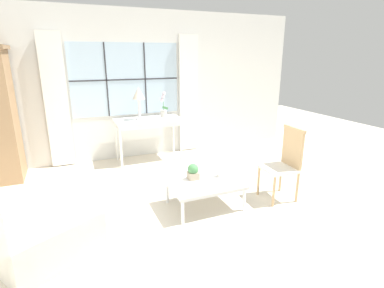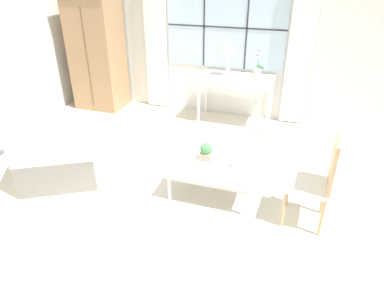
{
  "view_description": "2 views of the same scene",
  "coord_description": "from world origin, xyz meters",
  "px_view_note": "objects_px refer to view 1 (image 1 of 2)",
  "views": [
    {
      "loc": [
        -1.08,
        -2.79,
        1.98
      ],
      "look_at": [
        0.31,
        0.52,
        0.91
      ],
      "focal_mm": 28.0,
      "sensor_mm": 36.0,
      "label": 1
    },
    {
      "loc": [
        1.33,
        -2.8,
        2.48
      ],
      "look_at": [
        0.32,
        0.26,
        0.77
      ],
      "focal_mm": 32.0,
      "sensor_mm": 36.0,
      "label": 2
    }
  ],
  "objects_px": {
    "table_lamp": "(139,95)",
    "potted_orchid": "(163,108)",
    "potted_plant_small": "(193,171)",
    "armchair_upholstered": "(39,231)",
    "side_chair_wooden": "(286,160)",
    "console_table": "(148,123)",
    "pillar_candle": "(220,172)",
    "coffee_table": "(205,184)"
  },
  "relations": [
    {
      "from": "table_lamp",
      "to": "potted_orchid",
      "type": "relative_size",
      "value": 1.24
    },
    {
      "from": "potted_orchid",
      "to": "potted_plant_small",
      "type": "bearing_deg",
      "value": -97.08
    },
    {
      "from": "potted_orchid",
      "to": "armchair_upholstered",
      "type": "height_order",
      "value": "potted_orchid"
    },
    {
      "from": "potted_orchid",
      "to": "armchair_upholstered",
      "type": "relative_size",
      "value": 0.39
    },
    {
      "from": "table_lamp",
      "to": "potted_plant_small",
      "type": "relative_size",
      "value": 2.78
    },
    {
      "from": "armchair_upholstered",
      "to": "side_chair_wooden",
      "type": "distance_m",
      "value": 3.15
    },
    {
      "from": "console_table",
      "to": "pillar_candle",
      "type": "xyz_separation_m",
      "value": [
        0.44,
        -2.1,
        -0.29
      ]
    },
    {
      "from": "armchair_upholstered",
      "to": "potted_plant_small",
      "type": "bearing_deg",
      "value": 11.91
    },
    {
      "from": "armchair_upholstered",
      "to": "table_lamp",
      "type": "bearing_deg",
      "value": 55.98
    },
    {
      "from": "potted_orchid",
      "to": "coffee_table",
      "type": "bearing_deg",
      "value": -93.65
    },
    {
      "from": "table_lamp",
      "to": "armchair_upholstered",
      "type": "distance_m",
      "value": 3.09
    },
    {
      "from": "side_chair_wooden",
      "to": "pillar_candle",
      "type": "height_order",
      "value": "side_chair_wooden"
    },
    {
      "from": "armchair_upholstered",
      "to": "side_chair_wooden",
      "type": "height_order",
      "value": "side_chair_wooden"
    },
    {
      "from": "armchair_upholstered",
      "to": "console_table",
      "type": "bearing_deg",
      "value": 53.53
    },
    {
      "from": "side_chair_wooden",
      "to": "pillar_candle",
      "type": "relative_size",
      "value": 7.2
    },
    {
      "from": "console_table",
      "to": "potted_plant_small",
      "type": "distance_m",
      "value": 2.05
    },
    {
      "from": "console_table",
      "to": "table_lamp",
      "type": "distance_m",
      "value": 0.56
    },
    {
      "from": "potted_plant_small",
      "to": "armchair_upholstered",
      "type": "bearing_deg",
      "value": -168.09
    },
    {
      "from": "table_lamp",
      "to": "armchair_upholstered",
      "type": "xyz_separation_m",
      "value": [
        -1.64,
        -2.42,
        -0.99
      ]
    },
    {
      "from": "potted_orchid",
      "to": "pillar_candle",
      "type": "distance_m",
      "value": 2.23
    },
    {
      "from": "side_chair_wooden",
      "to": "potted_plant_small",
      "type": "distance_m",
      "value": 1.31
    },
    {
      "from": "console_table",
      "to": "coffee_table",
      "type": "xyz_separation_m",
      "value": [
        0.19,
        -2.15,
        -0.39
      ]
    },
    {
      "from": "table_lamp",
      "to": "armchair_upholstered",
      "type": "height_order",
      "value": "table_lamp"
    },
    {
      "from": "potted_orchid",
      "to": "potted_plant_small",
      "type": "distance_m",
      "value": 2.16
    },
    {
      "from": "coffee_table",
      "to": "pillar_candle",
      "type": "distance_m",
      "value": 0.28
    },
    {
      "from": "potted_orchid",
      "to": "pillar_candle",
      "type": "xyz_separation_m",
      "value": [
        0.11,
        -2.16,
        -0.55
      ]
    },
    {
      "from": "armchair_upholstered",
      "to": "coffee_table",
      "type": "xyz_separation_m",
      "value": [
        1.98,
        0.27,
        0.06
      ]
    },
    {
      "from": "potted_orchid",
      "to": "pillar_candle",
      "type": "height_order",
      "value": "potted_orchid"
    },
    {
      "from": "pillar_candle",
      "to": "potted_orchid",
      "type": "bearing_deg",
      "value": 93.01
    },
    {
      "from": "console_table",
      "to": "potted_plant_small",
      "type": "bearing_deg",
      "value": -88.01
    },
    {
      "from": "console_table",
      "to": "armchair_upholstered",
      "type": "xyz_separation_m",
      "value": [
        -1.79,
        -2.42,
        -0.45
      ]
    },
    {
      "from": "console_table",
      "to": "coffee_table",
      "type": "distance_m",
      "value": 2.2
    },
    {
      "from": "side_chair_wooden",
      "to": "console_table",
      "type": "bearing_deg",
      "value": 119.96
    },
    {
      "from": "potted_orchid",
      "to": "armchair_upholstered",
      "type": "xyz_separation_m",
      "value": [
        -2.12,
        -2.48,
        -0.71
      ]
    },
    {
      "from": "console_table",
      "to": "coffee_table",
      "type": "bearing_deg",
      "value": -84.98
    },
    {
      "from": "potted_plant_small",
      "to": "pillar_candle",
      "type": "relative_size",
      "value": 1.52
    },
    {
      "from": "coffee_table",
      "to": "pillar_candle",
      "type": "xyz_separation_m",
      "value": [
        0.25,
        0.05,
        0.1
      ]
    },
    {
      "from": "table_lamp",
      "to": "potted_plant_small",
      "type": "distance_m",
      "value": 2.19
    },
    {
      "from": "table_lamp",
      "to": "side_chair_wooden",
      "type": "distance_m",
      "value": 2.86
    },
    {
      "from": "armchair_upholstered",
      "to": "pillar_candle",
      "type": "relative_size",
      "value": 8.65
    },
    {
      "from": "console_table",
      "to": "side_chair_wooden",
      "type": "relative_size",
      "value": 1.21
    },
    {
      "from": "console_table",
      "to": "armchair_upholstered",
      "type": "distance_m",
      "value": 3.05
    }
  ]
}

